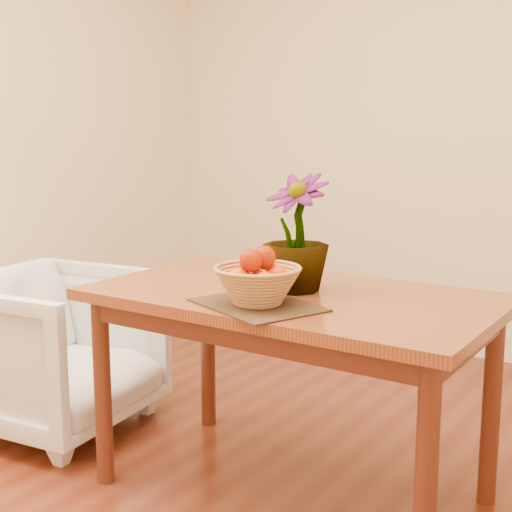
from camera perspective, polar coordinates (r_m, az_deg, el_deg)
The scene contains 7 objects.
wall_back at distance 4.23m, azimuth 16.83°, elevation 10.21°, with size 4.00×0.02×2.70m, color #FFEAC2.
table at distance 2.51m, azimuth 2.90°, elevation -4.84°, with size 1.40×0.80×0.75m.
placemat at distance 2.29m, azimuth 0.12°, elevation -3.94°, with size 0.40×0.30×0.01m, color #3D2816.
wicker_basket at distance 2.28m, azimuth 0.12°, elevation -2.48°, with size 0.28×0.28×0.12m.
orange_pile at distance 2.27m, azimuth 0.14°, elevation -1.05°, with size 0.17×0.18×0.14m.
potted_plant at distance 2.47m, azimuth 3.21°, elevation 1.86°, with size 0.23×0.23×0.41m, color #184A15.
armchair at distance 3.28m, azimuth -15.81°, elevation -6.64°, with size 0.75×0.70×0.77m, color #806A58.
Camera 1 is at (1.23, -1.79, 1.31)m, focal length 50.00 mm.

